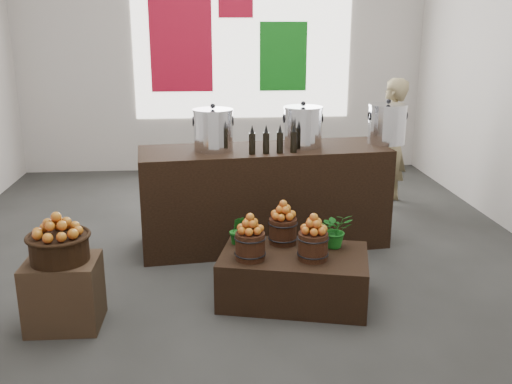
{
  "coord_description": "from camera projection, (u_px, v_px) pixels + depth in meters",
  "views": [
    {
      "loc": [
        -0.23,
        -5.14,
        2.16
      ],
      "look_at": [
        0.17,
        -0.4,
        0.76
      ],
      "focal_mm": 40.0,
      "sensor_mm": 36.0,
      "label": 1
    }
  ],
  "objects": [
    {
      "name": "ground",
      "position": [
        235.0,
        255.0,
        5.54
      ],
      "size": [
        7.0,
        7.0,
        0.0
      ],
      "primitive_type": "plane",
      "color": "#31312F",
      "rests_on": "ground"
    },
    {
      "name": "back_wall",
      "position": [
        222.0,
        36.0,
        8.32
      ],
      "size": [
        6.0,
        0.04,
        4.0
      ],
      "primitive_type": "cube",
      "color": "beige",
      "rests_on": "ground"
    },
    {
      "name": "back_opening",
      "position": [
        243.0,
        36.0,
        8.32
      ],
      "size": [
        3.2,
        0.02,
        2.4
      ],
      "primitive_type": "cube",
      "color": "white",
      "rests_on": "back_wall"
    },
    {
      "name": "deco_red_left",
      "position": [
        181.0,
        43.0,
        8.27
      ],
      "size": [
        0.9,
        0.04,
        1.4
      ],
      "primitive_type": "cube",
      "color": "#AC0D26",
      "rests_on": "back_wall"
    },
    {
      "name": "deco_green_right",
      "position": [
        283.0,
        57.0,
        8.45
      ],
      "size": [
        0.7,
        0.04,
        1.0
      ],
      "primitive_type": "cube",
      "color": "#116D16",
      "rests_on": "back_wall"
    },
    {
      "name": "deco_red_upper",
      "position": [
        236.0,
        0.0,
        8.17
      ],
      "size": [
        0.5,
        0.04,
        0.5
      ],
      "primitive_type": "cube",
      "color": "#AC0D26",
      "rests_on": "back_wall"
    },
    {
      "name": "crate",
      "position": [
        64.0,
        293.0,
        4.19
      ],
      "size": [
        0.53,
        0.43,
        0.52
      ],
      "primitive_type": "cube",
      "rotation": [
        0.0,
        0.0,
        -0.02
      ],
      "color": "#483121",
      "rests_on": "ground"
    },
    {
      "name": "wicker_basket",
      "position": [
        59.0,
        248.0,
        4.09
      ],
      "size": [
        0.42,
        0.42,
        0.19
      ],
      "primitive_type": "cylinder",
      "color": "black",
      "rests_on": "crate"
    },
    {
      "name": "apples_in_basket",
      "position": [
        57.0,
        225.0,
        4.04
      ],
      "size": [
        0.32,
        0.32,
        0.17
      ],
      "primitive_type": null,
      "color": "#9E0519",
      "rests_on": "wicker_basket"
    },
    {
      "name": "display_table",
      "position": [
        294.0,
        276.0,
        4.6
      ],
      "size": [
        1.3,
        0.97,
        0.4
      ],
      "primitive_type": "cube",
      "rotation": [
        0.0,
        0.0,
        -0.24
      ],
      "color": "black",
      "rests_on": "ground"
    },
    {
      "name": "apple_bucket_front_left",
      "position": [
        250.0,
        246.0,
        4.41
      ],
      "size": [
        0.23,
        0.23,
        0.21
      ],
      "primitive_type": "cylinder",
      "color": "#3D1F10",
      "rests_on": "display_table"
    },
    {
      "name": "apples_in_bucket_front_left",
      "position": [
        250.0,
        224.0,
        4.36
      ],
      "size": [
        0.17,
        0.17,
        0.16
      ],
      "primitive_type": null,
      "color": "#9E0519",
      "rests_on": "apple_bucket_front_left"
    },
    {
      "name": "apple_bucket_front_right",
      "position": [
        313.0,
        246.0,
        4.41
      ],
      "size": [
        0.23,
        0.23,
        0.21
      ],
      "primitive_type": "cylinder",
      "color": "#3D1F10",
      "rests_on": "display_table"
    },
    {
      "name": "apples_in_bucket_front_right",
      "position": [
        314.0,
        224.0,
        4.36
      ],
      "size": [
        0.17,
        0.17,
        0.16
      ],
      "primitive_type": null,
      "color": "#9E0519",
      "rests_on": "apple_bucket_front_right"
    },
    {
      "name": "apple_bucket_rear",
      "position": [
        283.0,
        231.0,
        4.74
      ],
      "size": [
        0.23,
        0.23,
        0.21
      ],
      "primitive_type": "cylinder",
      "color": "#3D1F10",
      "rests_on": "display_table"
    },
    {
      "name": "apples_in_bucket_rear",
      "position": [
        283.0,
        210.0,
        4.68
      ],
      "size": [
        0.17,
        0.17,
        0.16
      ],
      "primitive_type": null,
      "color": "#9E0519",
      "rests_on": "apple_bucket_rear"
    },
    {
      "name": "herb_garnish_right",
      "position": [
        335.0,
        230.0,
        4.65
      ],
      "size": [
        0.29,
        0.25,
        0.3
      ],
      "primitive_type": "imported",
      "rotation": [
        0.0,
        0.0,
        0.07
      ],
      "color": "#146219",
      "rests_on": "display_table"
    },
    {
      "name": "herb_garnish_left",
      "position": [
        237.0,
        230.0,
        4.72
      ],
      "size": [
        0.15,
        0.13,
        0.24
      ],
      "primitive_type": "imported",
      "rotation": [
        0.0,
        0.0,
        -0.17
      ],
      "color": "#146219",
      "rests_on": "display_table"
    },
    {
      "name": "counter",
      "position": [
        264.0,
        197.0,
        5.72
      ],
      "size": [
        2.5,
        1.03,
        0.99
      ],
      "primitive_type": "cube",
      "rotation": [
        0.0,
        0.0,
        0.11
      ],
      "color": "black",
      "rests_on": "ground"
    },
    {
      "name": "stock_pot_left",
      "position": [
        213.0,
        131.0,
        5.43
      ],
      "size": [
        0.38,
        0.38,
        0.38
      ],
      "primitive_type": "cylinder",
      "color": "silver",
      "rests_on": "counter"
    },
    {
      "name": "stock_pot_center",
      "position": [
        303.0,
        128.0,
        5.6
      ],
      "size": [
        0.38,
        0.38,
        0.38
      ],
      "primitive_type": "cylinder",
      "color": "silver",
      "rests_on": "counter"
    },
    {
      "name": "stock_pot_right",
      "position": [
        387.0,
        125.0,
        5.76
      ],
      "size": [
        0.38,
        0.38,
        0.38
      ],
      "primitive_type": "cylinder",
      "color": "silver",
      "rests_on": "counter"
    },
    {
      "name": "oil_cruets",
      "position": [
        270.0,
        139.0,
        5.31
      ],
      "size": [
        0.36,
        0.1,
        0.28
      ],
      "primitive_type": null,
      "rotation": [
        0.0,
        0.0,
        0.11
      ],
      "color": "black",
      "rests_on": "counter"
    },
    {
      "name": "shopper",
      "position": [
        390.0,
        142.0,
        7.0
      ],
      "size": [
        0.67,
        0.66,
        1.55
      ],
      "primitive_type": "imported",
      "rotation": [
        0.0,
        0.0,
        3.89
      ],
      "color": "#8F7F58",
      "rests_on": "ground"
    }
  ]
}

